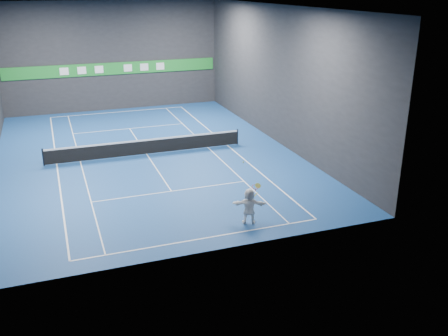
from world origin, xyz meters
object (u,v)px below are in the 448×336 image
object	(u,v)px
player	(249,206)
tennis_net	(146,146)
tennis_ball	(243,162)
tennis_racket	(256,188)

from	to	relation	value
player	tennis_net	distance (m)	11.44
tennis_ball	tennis_racket	bearing A→B (deg)	4.84
player	tennis_net	size ratio (longest dim) A/B	0.13
player	tennis_racket	size ratio (longest dim) A/B	2.58
player	tennis_racket	world-z (taller)	tennis_racket
tennis_net	tennis_racket	size ratio (longest dim) A/B	19.26
tennis_ball	tennis_racket	xyz separation A→B (m)	(0.63, 0.05, -1.31)
tennis_ball	tennis_net	xyz separation A→B (m)	(-2.10, 11.18, -2.44)
tennis_net	tennis_racket	distance (m)	11.52
tennis_net	tennis_racket	bearing A→B (deg)	-76.22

